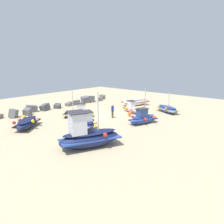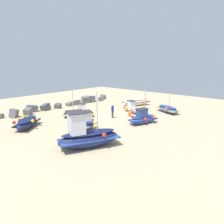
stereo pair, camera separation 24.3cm
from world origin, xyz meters
name	(u,v)px [view 1 (the left image)]	position (x,y,z in m)	size (l,w,h in m)	color
ground_plane	(105,116)	(0.00, 0.00, 0.00)	(45.45, 45.45, 0.00)	#C6B289
fishing_boat_0	(167,109)	(7.03, -4.88, 0.47)	(2.67, 3.93, 2.72)	#2D4C9E
fishing_boat_1	(27,123)	(-8.75, 2.93, 0.52)	(3.95, 3.49, 1.10)	navy
fishing_boat_2	(132,108)	(4.06, -1.18, 0.51)	(2.30, 3.41, 1.59)	white
fishing_boat_3	(88,136)	(-8.19, -5.65, 0.94)	(5.34, 3.75, 4.47)	navy
fishing_boat_4	(87,122)	(-4.63, -1.64, 0.60)	(2.67, 3.65, 1.87)	navy
fishing_boat_5	(143,118)	(0.45, -5.27, 0.61)	(3.73, 2.22, 3.97)	#2D4C9E
fishing_boat_6	(79,113)	(-2.39, 2.25, 0.53)	(3.73, 3.47, 3.43)	navy
fishing_boat_7	(136,102)	(8.12, 1.04, 0.59)	(4.85, 2.93, 1.15)	white
person_walking	(113,110)	(-0.01, -1.20, 0.98)	(0.32, 0.32, 1.70)	brown
breakwater_rocks	(62,105)	(-0.26, 8.58, 0.43)	(19.08, 2.41, 1.31)	slate
mooring_buoy_0	(129,114)	(1.98, -2.28, 0.34)	(0.47, 0.47, 0.57)	#3F3F42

